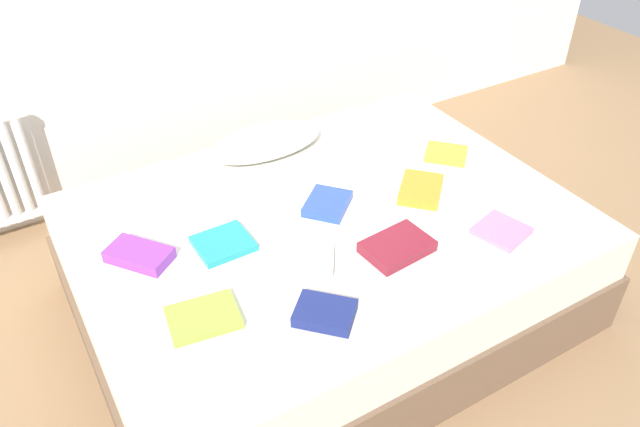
{
  "coord_description": "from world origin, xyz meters",
  "views": [
    {
      "loc": [
        -1.04,
        -1.7,
        2.02
      ],
      "look_at": [
        0.0,
        0.05,
        0.48
      ],
      "focal_mm": 34.87,
      "sensor_mm": 36.0,
      "label": 1
    }
  ],
  "objects_px": {
    "textbook_white": "(303,258)",
    "textbook_purple": "(139,255)",
    "bed": "(326,263)",
    "textbook_orange": "(421,189)",
    "textbook_navy": "(325,313)",
    "textbook_yellow": "(446,154)",
    "textbook_teal": "(223,243)",
    "textbook_lime": "(203,317)",
    "textbook_pink": "(501,231)",
    "textbook_maroon": "(397,247)",
    "pillow": "(266,142)",
    "textbook_blue": "(327,204)"
  },
  "relations": [
    {
      "from": "textbook_white",
      "to": "textbook_purple",
      "type": "distance_m",
      "value": 0.6
    },
    {
      "from": "bed",
      "to": "textbook_white",
      "type": "xyz_separation_m",
      "value": [
        -0.22,
        -0.2,
        0.27
      ]
    },
    {
      "from": "textbook_orange",
      "to": "textbook_navy",
      "type": "height_order",
      "value": "textbook_orange"
    },
    {
      "from": "textbook_yellow",
      "to": "textbook_teal",
      "type": "relative_size",
      "value": 0.9
    },
    {
      "from": "textbook_lime",
      "to": "textbook_purple",
      "type": "bearing_deg",
      "value": 110.26
    },
    {
      "from": "textbook_pink",
      "to": "textbook_white",
      "type": "xyz_separation_m",
      "value": [
        -0.75,
        0.24,
        0.01
      ]
    },
    {
      "from": "textbook_yellow",
      "to": "textbook_navy",
      "type": "bearing_deg",
      "value": -103.24
    },
    {
      "from": "textbook_lime",
      "to": "textbook_purple",
      "type": "xyz_separation_m",
      "value": [
        -0.09,
        0.4,
        0.01
      ]
    },
    {
      "from": "textbook_maroon",
      "to": "textbook_yellow",
      "type": "relative_size",
      "value": 1.35
    },
    {
      "from": "bed",
      "to": "textbook_yellow",
      "type": "relative_size",
      "value": 10.84
    },
    {
      "from": "textbook_lime",
      "to": "textbook_pink",
      "type": "height_order",
      "value": "textbook_lime"
    },
    {
      "from": "textbook_pink",
      "to": "textbook_navy",
      "type": "relative_size",
      "value": 0.93
    },
    {
      "from": "bed",
      "to": "textbook_lime",
      "type": "height_order",
      "value": "textbook_lime"
    },
    {
      "from": "textbook_yellow",
      "to": "textbook_lime",
      "type": "bearing_deg",
      "value": -117.33
    },
    {
      "from": "bed",
      "to": "textbook_orange",
      "type": "relative_size",
      "value": 9.2
    },
    {
      "from": "pillow",
      "to": "textbook_orange",
      "type": "xyz_separation_m",
      "value": [
        0.41,
        -0.64,
        -0.03
      ]
    },
    {
      "from": "textbook_orange",
      "to": "textbook_purple",
      "type": "xyz_separation_m",
      "value": [
        -1.15,
        0.19,
        0.0
      ]
    },
    {
      "from": "pillow",
      "to": "textbook_navy",
      "type": "xyz_separation_m",
      "value": [
        -0.31,
        -1.04,
        -0.03
      ]
    },
    {
      "from": "textbook_pink",
      "to": "bed",
      "type": "bearing_deg",
      "value": 124.85
    },
    {
      "from": "textbook_white",
      "to": "textbook_purple",
      "type": "bearing_deg",
      "value": -179.01
    },
    {
      "from": "textbook_purple",
      "to": "textbook_lime",
      "type": "bearing_deg",
      "value": -25.47
    },
    {
      "from": "textbook_purple",
      "to": "pillow",
      "type": "bearing_deg",
      "value": 83.36
    },
    {
      "from": "pillow",
      "to": "textbook_lime",
      "type": "xyz_separation_m",
      "value": [
        -0.66,
        -0.85,
        -0.04
      ]
    },
    {
      "from": "textbook_white",
      "to": "textbook_yellow",
      "type": "bearing_deg",
      "value": 51.28
    },
    {
      "from": "textbook_blue",
      "to": "textbook_teal",
      "type": "xyz_separation_m",
      "value": [
        -0.47,
        -0.01,
        -0.01
      ]
    },
    {
      "from": "bed",
      "to": "textbook_maroon",
      "type": "xyz_separation_m",
      "value": [
        0.11,
        -0.32,
        0.27
      ]
    },
    {
      "from": "pillow",
      "to": "textbook_yellow",
      "type": "height_order",
      "value": "pillow"
    },
    {
      "from": "textbook_navy",
      "to": "textbook_white",
      "type": "bearing_deg",
      "value": 120.43
    },
    {
      "from": "textbook_yellow",
      "to": "textbook_white",
      "type": "relative_size",
      "value": 0.83
    },
    {
      "from": "textbook_orange",
      "to": "textbook_blue",
      "type": "bearing_deg",
      "value": 118.63
    },
    {
      "from": "textbook_white",
      "to": "textbook_pink",
      "type": "bearing_deg",
      "value": 14.94
    },
    {
      "from": "textbook_yellow",
      "to": "textbook_pink",
      "type": "xyz_separation_m",
      "value": [
        -0.18,
        -0.55,
        -0.0
      ]
    },
    {
      "from": "textbook_maroon",
      "to": "textbook_navy",
      "type": "distance_m",
      "value": 0.43
    },
    {
      "from": "pillow",
      "to": "textbook_teal",
      "type": "distance_m",
      "value": 0.69
    },
    {
      "from": "pillow",
      "to": "textbook_maroon",
      "type": "xyz_separation_m",
      "value": [
        0.1,
        -0.89,
        -0.03
      ]
    },
    {
      "from": "bed",
      "to": "textbook_yellow",
      "type": "height_order",
      "value": "textbook_yellow"
    },
    {
      "from": "textbook_white",
      "to": "textbook_blue",
      "type": "bearing_deg",
      "value": 77.36
    },
    {
      "from": "textbook_pink",
      "to": "textbook_white",
      "type": "distance_m",
      "value": 0.79
    },
    {
      "from": "pillow",
      "to": "textbook_white",
      "type": "bearing_deg",
      "value": -106.94
    },
    {
      "from": "textbook_maroon",
      "to": "textbook_white",
      "type": "xyz_separation_m",
      "value": [
        -0.33,
        0.13,
        -0.0
      ]
    },
    {
      "from": "textbook_pink",
      "to": "textbook_maroon",
      "type": "bearing_deg",
      "value": 148.63
    },
    {
      "from": "bed",
      "to": "pillow",
      "type": "relative_size",
      "value": 3.63
    },
    {
      "from": "bed",
      "to": "textbook_orange",
      "type": "xyz_separation_m",
      "value": [
        0.42,
        -0.07,
        0.28
      ]
    },
    {
      "from": "textbook_navy",
      "to": "textbook_maroon",
      "type": "bearing_deg",
      "value": 66.14
    },
    {
      "from": "textbook_pink",
      "to": "textbook_navy",
      "type": "distance_m",
      "value": 0.82
    },
    {
      "from": "textbook_white",
      "to": "textbook_teal",
      "type": "bearing_deg",
      "value": 165.58
    },
    {
      "from": "textbook_maroon",
      "to": "textbook_yellow",
      "type": "height_order",
      "value": "textbook_maroon"
    },
    {
      "from": "textbook_yellow",
      "to": "textbook_teal",
      "type": "distance_m",
      "value": 1.15
    },
    {
      "from": "textbook_yellow",
      "to": "textbook_lime",
      "type": "xyz_separation_m",
      "value": [
        -1.36,
        -0.39,
        0.0
      ]
    },
    {
      "from": "textbook_white",
      "to": "textbook_navy",
      "type": "distance_m",
      "value": 0.29
    }
  ]
}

